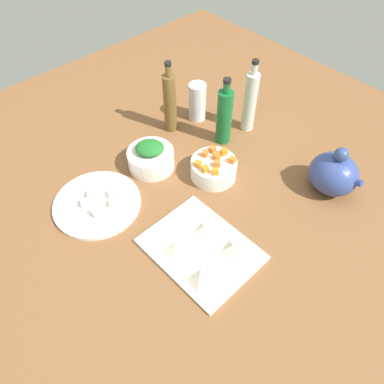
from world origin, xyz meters
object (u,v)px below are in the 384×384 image
Objects in this scene: bowl_carrots at (214,169)px; teapot at (334,174)px; cutting_board at (201,249)px; bowl_greens at (151,159)px; bottle_1 at (224,116)px; plate_tofu at (97,204)px; bottle_2 at (170,102)px; bottle_0 at (250,101)px; drinking_glass_0 at (197,102)px.

teapot is (27.66, 22.32, 3.40)cm from bowl_carrots.
cutting_board is at bearing -103.06° from teapot.
bowl_carrots is (16.51, 11.68, -0.13)cm from bowl_greens.
cutting_board is at bearing -52.97° from bottle_1.
plate_tofu reaches higher than cutting_board.
teapot is (42.29, 56.01, 5.81)cm from plate_tofu.
bowl_carrots is 18.96cm from bottle_1.
bottle_2 reaches higher than plate_tofu.
bottle_0 reaches higher than bowl_greens.
bowl_carrots is 28.30cm from bottle_0.
bowl_carrots is (-17.41, 21.90, 2.51)cm from cutting_board.
cutting_board is 45.78cm from teapot.
bowl_greens is 0.62× the size of bottle_1.
bowl_carrots is 0.88× the size of teapot.
bottle_0 is 1.91× the size of drinking_glass_0.
teapot is 0.63× the size of bottle_2.
bottle_0 reaches higher than bottle_1.
drinking_glass_0 is at bearing 146.65° from bowl_carrots.
drinking_glass_0 is at bearing 81.18° from bottle_2.
bottle_0 is at bearing 84.45° from plate_tofu.
bowl_carrots is at bearing 66.53° from plate_tofu.
plate_tofu is 51.68cm from drinking_glass_0.
bottle_1 reaches higher than drinking_glass_0.
teapot is 1.18× the size of drinking_glass_0.
bowl_greens is at bearing -104.05° from bottle_1.
bottle_1 is at bearing -95.71° from bottle_0.
bottle_1 is 15.64cm from drinking_glass_0.
drinking_glass_0 is at bearing 106.96° from bowl_greens.
drinking_glass_0 is (-15.13, 2.12, -3.33)cm from bottle_1.
bottle_0 is (7.64, 37.24, 8.16)cm from bowl_greens.
plate_tofu is at bearing -127.05° from teapot.
bottle_2 is (-10.33, 17.08, 7.98)cm from bowl_greens.
teapot is 57.26cm from bottle_2.
drinking_glass_0 reaches higher than plate_tofu.
bottle_2 is (-44.24, 27.30, 10.62)cm from cutting_board.
bottle_0 is (-26.27, 47.46, 10.80)cm from cutting_board.
bottle_0 is (-36.53, 3.24, 4.89)cm from teapot.
plate_tofu is at bearing -113.47° from bowl_carrots.
plate_tofu is 36.80cm from bowl_carrots.
bottle_1 is 0.93× the size of bottle_2.
drinking_glass_0 is (-8.60, 28.20, 3.76)cm from bowl_greens.
bottle_0 reaches higher than cutting_board.
bottle_2 is (-54.50, -16.92, 4.71)cm from teapot.
bottle_1 reaches higher than bowl_carrots.
bowl_greens is at bearing 163.23° from cutting_board.
bottle_2 is 1.88× the size of drinking_glass_0.
bottle_2 is (-16.86, -9.00, 0.89)cm from bottle_1.
drinking_glass_0 reaches higher than cutting_board.
bottle_0 is at bearing 29.08° from drinking_glass_0.
bowl_greens is (-1.89, 22.01, 2.54)cm from plate_tofu.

